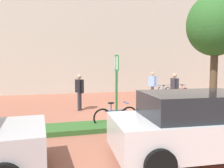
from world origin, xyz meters
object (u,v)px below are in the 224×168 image
Objects in this scene: tree_sidewalk at (216,26)px; bike_rack_cluster at (172,91)px; person_shirt_blue at (153,84)px; parking_sign_post at (116,80)px; bike_at_sign at (116,116)px; bollard_steel at (161,93)px; person_suited_navy at (79,90)px; car_white_hatch at (201,125)px; person_suited_dark at (174,88)px.

tree_sidewalk is 2.33× the size of bike_rack_cluster.
person_shirt_blue reaches higher than bike_rack_cluster.
bike_at_sign is (0.05, 0.24, -1.29)m from parking_sign_post.
bike_at_sign is at bearing -132.97° from bike_rack_cluster.
bike_at_sign is at bearing 78.04° from parking_sign_post.
bike_rack_cluster is 2.34× the size of bollard_steel.
parking_sign_post is at bearing -75.03° from person_suited_navy.
parking_sign_post is 0.57× the size of car_white_hatch.
person_suited_navy is (-4.88, 3.17, -2.69)m from tree_sidewalk.
bollard_steel is at bearing -33.66° from person_shirt_blue.
person_shirt_blue is at bearing 53.02° from bike_at_sign.
bike_at_sign is 0.38× the size of car_white_hatch.
bike_at_sign is 8.37m from bike_rack_cluster.
person_shirt_blue is at bearing 146.34° from bollard_steel.
bike_at_sign is 1.86× the size of bollard_steel.
car_white_hatch is (-4.51, -9.24, 0.41)m from bike_rack_cluster.
person_shirt_blue is (3.79, 5.20, -0.66)m from parking_sign_post.
bike_rack_cluster is (5.70, 6.12, -0.00)m from bike_at_sign.
tree_sidewalk is 2.86× the size of person_suited_navy.
parking_sign_post is at bearing -143.22° from person_suited_dark.
person_suited_dark reaches higher than bollard_steel.
car_white_hatch is at bearing -116.01° from bike_rack_cluster.
person_suited_dark is (-0.04, 2.84, -2.69)m from tree_sidewalk.
person_suited_navy is (-0.93, 3.05, 0.63)m from bike_at_sign.
bollard_steel reaches higher than bike_rack_cluster.
bollard_steel is at bearing 82.23° from person_suited_dark.
person_suited_navy is 1.00× the size of person_suited_dark.
bike_at_sign reaches higher than bike_rack_cluster.
parking_sign_post reaches higher than person_suited_navy.
person_suited_dark is at bearing -97.77° from bollard_steel.
parking_sign_post reaches higher than bike_at_sign.
person_suited_dark is (0.18, -2.24, 0.00)m from person_shirt_blue.
tree_sidewalk is 5.75m from person_shirt_blue.
bike_rack_cluster is 2.37m from person_shirt_blue.
parking_sign_post is 2.79× the size of bollard_steel.
bollard_steel is at bearing 87.25° from tree_sidewalk.
person_suited_dark is at bearing 34.84° from bike_at_sign.
car_white_hatch is at bearing -110.98° from bollard_steel.
parking_sign_post is 8.68m from bike_rack_cluster.
tree_sidewalk is 5.16m from bike_at_sign.
tree_sidewalk is at bearing 47.46° from car_white_hatch.
bollard_steel is 5.39m from person_suited_navy.
tree_sidewalk is 2.93× the size of bike_at_sign.
bike_rack_cluster is at bearing 74.29° from tree_sidewalk.
bollard_steel is (0.23, 4.78, -3.22)m from tree_sidewalk.
tree_sidewalk reaches higher than bike_at_sign.
bike_rack_cluster is 7.34m from person_suited_navy.
bike_at_sign is 4.81m from person_suited_dark.
person_shirt_blue is (-1.97, -1.16, 0.63)m from bike_rack_cluster.
person_shirt_blue is 0.39× the size of car_white_hatch.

